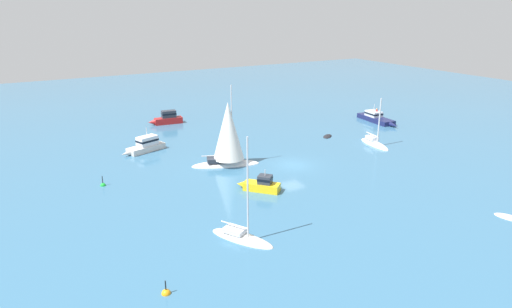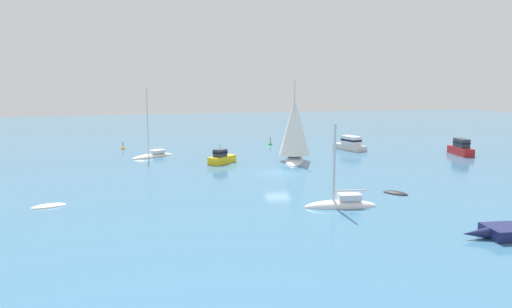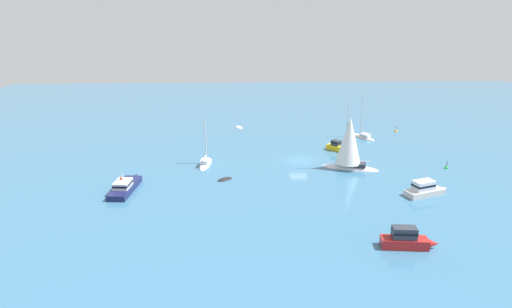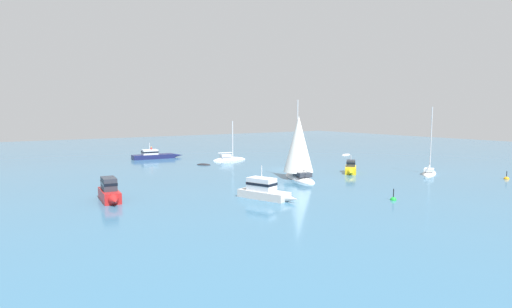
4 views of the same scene
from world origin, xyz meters
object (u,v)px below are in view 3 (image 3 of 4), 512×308
at_px(motor_cruiser_1, 407,239).
at_px(mooring_buoy, 446,168).
at_px(yacht, 362,137).
at_px(cabin_cruiser, 338,147).
at_px(channel_buoy, 396,131).
at_px(ketch, 350,146).
at_px(rib_1, 225,180).
at_px(launch, 425,189).
at_px(sloop, 205,164).
at_px(motor_cruiser, 125,186).
at_px(rib, 239,127).

height_order(motor_cruiser_1, mooring_buoy, motor_cruiser_1).
xyz_separation_m(yacht, motor_cruiser_1, (6.61, 37.28, 0.68)).
xyz_separation_m(cabin_cruiser, channel_buoy, (-13.44, -11.40, -0.60)).
relative_size(ketch, motor_cruiser_1, 1.83).
bearing_deg(rib_1, launch, -50.90).
xyz_separation_m(launch, motor_cruiser_1, (6.75, 11.79, 0.06)).
bearing_deg(sloop, ketch, -89.16).
distance_m(motor_cruiser, rib_1, 12.43).
bearing_deg(launch, yacht, 70.96).
xyz_separation_m(sloop, channel_buoy, (-33.96, -17.21, -0.13)).
relative_size(rib_1, ketch, 0.25).
xyz_separation_m(rib, motor_cruiser_1, (-15.08, 45.40, 0.82)).
bearing_deg(motor_cruiser_1, cabin_cruiser, 95.04).
height_order(motor_cruiser, yacht, yacht).
xyz_separation_m(yacht, channel_buoy, (-7.36, -3.82, -0.12)).
distance_m(yacht, rib_1, 30.63).
bearing_deg(motor_cruiser_1, sloop, 135.97).
bearing_deg(rib, motor_cruiser_1, -0.28).
height_order(cabin_cruiser, motor_cruiser_1, cabin_cruiser).
relative_size(motor_cruiser_1, mooring_buoy, 4.05).
bearing_deg(launch, motor_cruiser, 156.00).
bearing_deg(ketch, yacht, -93.18).
relative_size(yacht, cabin_cruiser, 2.23).
xyz_separation_m(motor_cruiser_1, channel_buoy, (-13.97, -41.10, -0.80)).
bearing_deg(yacht, channel_buoy, -91.46).
relative_size(sloop, mooring_buoy, 5.24).
bearing_deg(motor_cruiser, mooring_buoy, -76.94).
relative_size(yacht, motor_cruiser_1, 1.67).
bearing_deg(sloop, yacht, -55.56).
height_order(cabin_cruiser, sloop, sloop).
height_order(launch, cabin_cruiser, launch).
xyz_separation_m(motor_cruiser_1, mooring_buoy, (-13.77, -20.82, -0.80)).
relative_size(cabin_cruiser, ketch, 0.41).
bearing_deg(rib, channel_buoy, 62.93).
height_order(sloop, mooring_buoy, sloop).
bearing_deg(launch, sloop, 136.29).
distance_m(cabin_cruiser, rib_1, 21.23).
relative_size(ketch, mooring_buoy, 7.41).
bearing_deg(rib_1, cabin_cruiser, -2.65).
xyz_separation_m(motor_cruiser, rib, (-13.99, -30.70, -0.58)).
bearing_deg(sloop, channel_buoy, -55.40).
relative_size(cabin_cruiser, sloop, 0.58).
bearing_deg(launch, ketch, 105.37).
height_order(rib_1, sloop, sloop).
distance_m(rib, yacht, 23.17).
height_order(ketch, mooring_buoy, ketch).
bearing_deg(mooring_buoy, launch, 52.14).
bearing_deg(motor_cruiser_1, channel_buoy, 77.29).
relative_size(rib, channel_buoy, 2.26).
distance_m(rib, motor_cruiser_1, 47.85).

